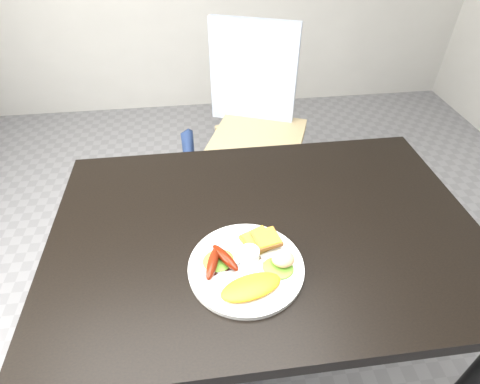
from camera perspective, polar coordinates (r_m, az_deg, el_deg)
The scene contains 15 objects.
room_floor at distance 1.69m, azimuth 2.71°, elevation -23.52°, with size 4.00×4.50×0.02m, color gray.
dining_table at distance 1.08m, azimuth 3.92°, elevation -5.91°, with size 1.20×0.80×0.04m, color black.
dining_chair at distance 1.98m, azimuth 2.75°, elevation 8.00°, with size 0.45×0.45×0.05m, color tan.
person at distance 1.36m, azimuth -8.76°, elevation 10.16°, with size 0.60×0.40×1.67m, color navy.
plate at distance 0.96m, azimuth 0.93°, elevation -11.35°, with size 0.29×0.29×0.01m, color white.
lettuce_left at distance 0.96m, azimuth -3.33°, elevation -10.35°, with size 0.08×0.07×0.01m, color #40841A.
lettuce_right at distance 0.95m, azimuth 5.82°, elevation -11.43°, with size 0.08×0.07×0.01m, color #3A8B2B.
omelette at distance 0.90m, azimuth 1.68°, elevation -14.27°, with size 0.15×0.07×0.02m, color yellow.
sausage_a at distance 0.93m, azimuth -4.20°, elevation -10.70°, with size 0.03×0.10×0.03m, color #6C1303.
sausage_b at distance 0.94m, azimuth -2.28°, elevation -9.94°, with size 0.03×0.10×0.03m, color #691100.
ramekin at distance 0.95m, azimuth 1.43°, elevation -9.55°, with size 0.05×0.05×0.03m, color white.
toast_a at distance 1.00m, azimuth 2.85°, elevation -7.44°, with size 0.08×0.08×0.01m, color olive.
toast_b at distance 0.99m, azimuth 4.07°, elevation -7.15°, with size 0.07×0.07×0.01m, color #9A572C.
potato_salad at distance 0.94m, azimuth 6.57°, elevation -10.05°, with size 0.06×0.05×0.03m, color beige.
fork at distance 0.94m, azimuth -1.36°, elevation -11.50°, with size 0.16×0.01×0.00m, color #ADAFB7.
Camera 1 is at (-0.17, -0.73, 1.51)m, focal length 28.00 mm.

